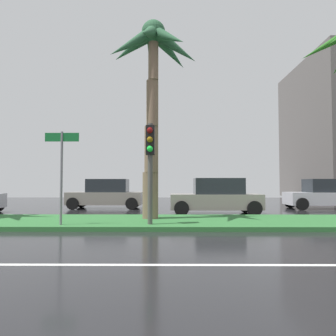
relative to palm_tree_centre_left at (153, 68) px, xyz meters
name	(u,v)px	position (x,y,z in m)	size (l,w,h in m)	color
ground_plane	(39,222)	(-4.55, 0.75, -5.91)	(90.00, 42.00, 0.10)	black
median_strip	(28,222)	(-4.55, -0.25, -5.78)	(85.50, 4.00, 0.15)	#2D6B33
palm_tree_centre_left	(153,68)	(0.00, 0.00, 0.00)	(3.61, 3.75, 7.52)	#775E4A
traffic_signal_median_right	(150,155)	(-0.01, -1.58, -3.44)	(0.28, 0.43, 3.29)	#4C4C47
street_name_sign	(62,165)	(-2.87, -1.72, -3.78)	(1.10, 0.08, 3.00)	slate
car_in_traffic_second	(106,194)	(-3.12, 6.98, -5.03)	(4.30, 2.02, 1.72)	gray
car_in_traffic_third	(216,197)	(2.85, 3.55, -5.03)	(4.30, 2.02, 1.72)	gray
car_in_traffic_fourth	(325,195)	(9.58, 6.72, -5.03)	(4.30, 2.02, 1.72)	silver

